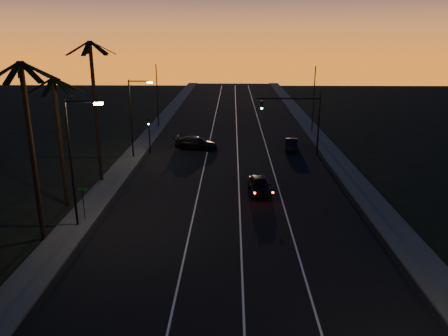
{
  "coord_description": "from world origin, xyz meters",
  "views": [
    {
      "loc": [
        -0.09,
        -8.07,
        12.99
      ],
      "look_at": [
        -0.75,
        24.72,
        2.96
      ],
      "focal_mm": 35.0,
      "sensor_mm": 36.0,
      "label": 1
    }
  ],
  "objects_px": {
    "lead_car": "(259,185)",
    "right_car": "(291,145)",
    "cross_car": "(196,143)",
    "signal_mast": "(298,112)"
  },
  "relations": [
    {
      "from": "right_car",
      "to": "cross_car",
      "type": "height_order",
      "value": "cross_car"
    },
    {
      "from": "lead_car",
      "to": "right_car",
      "type": "bearing_deg",
      "value": 72.63
    },
    {
      "from": "lead_car",
      "to": "cross_car",
      "type": "bearing_deg",
      "value": 113.85
    },
    {
      "from": "right_car",
      "to": "cross_car",
      "type": "xyz_separation_m",
      "value": [
        -11.18,
        0.18,
        0.09
      ]
    },
    {
      "from": "signal_mast",
      "to": "right_car",
      "type": "xyz_separation_m",
      "value": [
        -0.32,
        1.79,
        -4.12
      ]
    },
    {
      "from": "lead_car",
      "to": "right_car",
      "type": "relative_size",
      "value": 1.19
    },
    {
      "from": "signal_mast",
      "to": "right_car",
      "type": "relative_size",
      "value": 1.74
    },
    {
      "from": "lead_car",
      "to": "cross_car",
      "type": "height_order",
      "value": "cross_car"
    },
    {
      "from": "cross_car",
      "to": "lead_car",
      "type": "bearing_deg",
      "value": -66.15
    },
    {
      "from": "signal_mast",
      "to": "right_car",
      "type": "distance_m",
      "value": 4.51
    }
  ]
}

